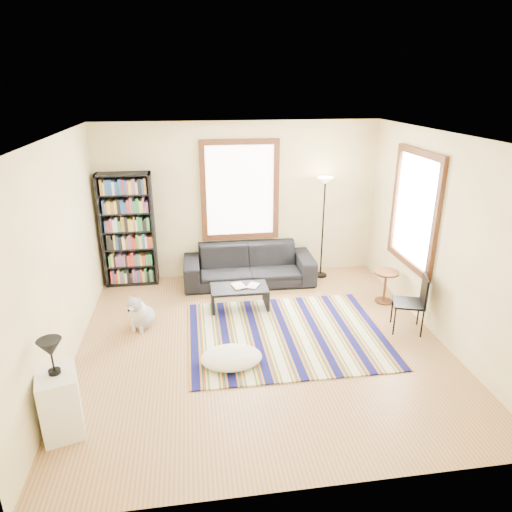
{
  "coord_description": "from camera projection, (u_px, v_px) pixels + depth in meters",
  "views": [
    {
      "loc": [
        -0.87,
        -5.47,
        3.4
      ],
      "look_at": [
        0.0,
        0.5,
        1.1
      ],
      "focal_mm": 32.0,
      "sensor_mm": 36.0,
      "label": 1
    }
  ],
  "objects": [
    {
      "name": "floor",
      "position": [
        261.0,
        345.0,
        6.4
      ],
      "size": [
        5.0,
        5.0,
        0.1
      ],
      "primitive_type": "cube",
      "color": "#A9834D",
      "rests_on": "ground"
    },
    {
      "name": "ceiling",
      "position": [
        262.0,
        132.0,
        5.37
      ],
      "size": [
        5.0,
        5.0,
        0.1
      ],
      "primitive_type": "cube",
      "color": "white",
      "rests_on": "floor"
    },
    {
      "name": "wall_back",
      "position": [
        240.0,
        201.0,
        8.24
      ],
      "size": [
        5.0,
        0.1,
        2.8
      ],
      "primitive_type": "cube",
      "color": "#FFF6AB",
      "rests_on": "floor"
    },
    {
      "name": "wall_front",
      "position": [
        313.0,
        359.0,
        3.53
      ],
      "size": [
        5.0,
        0.1,
        2.8
      ],
      "primitive_type": "cube",
      "color": "#FFF6AB",
      "rests_on": "floor"
    },
    {
      "name": "wall_left",
      "position": [
        55.0,
        258.0,
        5.54
      ],
      "size": [
        0.1,
        5.0,
        2.8
      ],
      "primitive_type": "cube",
      "color": "#FFF6AB",
      "rests_on": "floor"
    },
    {
      "name": "wall_right",
      "position": [
        446.0,
        239.0,
        6.23
      ],
      "size": [
        0.1,
        5.0,
        2.8
      ],
      "primitive_type": "cube",
      "color": "#FFF6AB",
      "rests_on": "floor"
    },
    {
      "name": "window_back",
      "position": [
        240.0,
        191.0,
        8.1
      ],
      "size": [
        1.2,
        0.06,
        1.6
      ],
      "primitive_type": "cube",
      "color": "white",
      "rests_on": "wall_back"
    },
    {
      "name": "window_right",
      "position": [
        415.0,
        210.0,
        6.89
      ],
      "size": [
        0.06,
        1.2,
        1.6
      ],
      "primitive_type": "cube",
      "color": "white",
      "rests_on": "wall_right"
    },
    {
      "name": "rug",
      "position": [
        286.0,
        334.0,
        6.57
      ],
      "size": [
        2.8,
        2.24,
        0.02
      ],
      "primitive_type": "cube",
      "color": "#0D0D43",
      "rests_on": "floor"
    },
    {
      "name": "sofa",
      "position": [
        249.0,
        265.0,
        8.17
      ],
      "size": [
        2.32,
        0.93,
        0.67
      ],
      "primitive_type": "imported",
      "rotation": [
        0.0,
        0.0,
        -0.01
      ],
      "color": "black",
      "rests_on": "floor"
    },
    {
      "name": "bookshelf",
      "position": [
        128.0,
        230.0,
        7.91
      ],
      "size": [
        0.9,
        0.3,
        2.0
      ],
      "primitive_type": "cube",
      "color": "black",
      "rests_on": "floor"
    },
    {
      "name": "coffee_table",
      "position": [
        239.0,
        297.0,
        7.29
      ],
      "size": [
        0.96,
        0.62,
        0.36
      ],
      "primitive_type": "cube",
      "rotation": [
        0.0,
        0.0,
        -0.14
      ],
      "color": "black",
      "rests_on": "floor"
    },
    {
      "name": "book_a",
      "position": [
        233.0,
        287.0,
        7.21
      ],
      "size": [
        0.29,
        0.24,
        0.02
      ],
      "primitive_type": "imported",
      "rotation": [
        0.0,
        0.0,
        0.25
      ],
      "color": "beige",
      "rests_on": "coffee_table"
    },
    {
      "name": "book_b",
      "position": [
        248.0,
        285.0,
        7.29
      ],
      "size": [
        0.25,
        0.28,
        0.02
      ],
      "primitive_type": "imported",
      "rotation": [
        0.0,
        0.0,
        -0.49
      ],
      "color": "beige",
      "rests_on": "coffee_table"
    },
    {
      "name": "floor_cushion",
      "position": [
        231.0,
        357.0,
        5.85
      ],
      "size": [
        0.9,
        0.75,
        0.2
      ],
      "primitive_type": "ellipsoid",
      "rotation": [
        0.0,
        0.0,
        -0.21
      ],
      "color": "white",
      "rests_on": "floor"
    },
    {
      "name": "floor_lamp",
      "position": [
        323.0,
        228.0,
        8.24
      ],
      "size": [
        0.36,
        0.36,
        1.86
      ],
      "primitive_type": null,
      "rotation": [
        0.0,
        0.0,
        0.25
      ],
      "color": "black",
      "rests_on": "floor"
    },
    {
      "name": "side_table",
      "position": [
        385.0,
        287.0,
        7.46
      ],
      "size": [
        0.52,
        0.52,
        0.54
      ],
      "primitive_type": "cylinder",
      "rotation": [
        0.0,
        0.0,
        0.4
      ],
      "color": "#4D2A13",
      "rests_on": "floor"
    },
    {
      "name": "folding_chair",
      "position": [
        408.0,
        303.0,
        6.55
      ],
      "size": [
        0.53,
        0.51,
        0.86
      ],
      "primitive_type": "cube",
      "rotation": [
        0.0,
        0.0,
        -0.32
      ],
      "color": "black",
      "rests_on": "floor"
    },
    {
      "name": "white_cabinet",
      "position": [
        60.0,
        402.0,
        4.65
      ],
      "size": [
        0.5,
        0.58,
        0.7
      ],
      "primitive_type": "cube",
      "rotation": [
        0.0,
        0.0,
        0.27
      ],
      "color": "white",
      "rests_on": "floor"
    },
    {
      "name": "table_lamp",
      "position": [
        52.0,
        357.0,
        4.46
      ],
      "size": [
        0.29,
        0.29,
        0.38
      ],
      "primitive_type": null,
      "rotation": [
        0.0,
        0.0,
        0.23
      ],
      "color": "black",
      "rests_on": "white_cabinet"
    },
    {
      "name": "dog",
      "position": [
        142.0,
        310.0,
        6.69
      ],
      "size": [
        0.59,
        0.67,
        0.55
      ],
      "primitive_type": null,
      "rotation": [
        0.0,
        0.0,
        -0.43
      ],
      "color": "#BCBCBC",
      "rests_on": "floor"
    }
  ]
}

